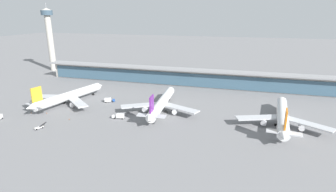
{
  "coord_description": "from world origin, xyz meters",
  "views": [
    {
      "loc": [
        47.01,
        -149.74,
        61.2
      ],
      "look_at": [
        0.0,
        14.17,
        8.13
      ],
      "focal_mm": 28.55,
      "sensor_mm": 36.0,
      "label": 1
    }
  ],
  "objects": [
    {
      "name": "ground_plane",
      "position": [
        0.0,
        0.0,
        0.0
      ],
      "size": [
        1200.0,
        1200.0,
        0.0
      ],
      "primitive_type": "plane",
      "color": "slate"
    },
    {
      "name": "airliner_left_stand",
      "position": [
        -69.37,
        2.4,
        5.57
      ],
      "size": [
        49.79,
        65.77,
        17.69
      ],
      "color": "white",
      "rests_on": "ground"
    },
    {
      "name": "airliner_centre_stand",
      "position": [
        -1.97,
        5.79,
        5.57
      ],
      "size": [
        50.98,
        66.45,
        17.69
      ],
      "color": "white",
      "rests_on": "ground"
    },
    {
      "name": "airliner_right_stand",
      "position": [
        70.54,
        2.39,
        5.57
      ],
      "size": [
        50.9,
        66.46,
        17.69
      ],
      "color": "white",
      "rests_on": "ground"
    },
    {
      "name": "service_truck_near_nose_red",
      "position": [
        -93.37,
        -0.44,
        0.87
      ],
      "size": [
        3.13,
        3.29,
        2.05
      ],
      "color": "#B21E1E",
      "rests_on": "ground"
    },
    {
      "name": "service_truck_mid_apron_white",
      "position": [
        -58.87,
        -39.01,
        0.81
      ],
      "size": [
        4.1,
        6.74,
        2.7
      ],
      "color": "silver",
      "rests_on": "ground"
    },
    {
      "name": "service_truck_by_tail_white",
      "position": [
        -23.11,
        -13.19,
        1.69
      ],
      "size": [
        7.54,
        3.23,
        3.1
      ],
      "color": "silver",
      "rests_on": "ground"
    },
    {
      "name": "service_truck_on_taxiway_blue",
      "position": [
        -43.9,
        13.43,
        1.69
      ],
      "size": [
        7.47,
        5.64,
        3.1
      ],
      "color": "#234C9E",
      "rests_on": "ground"
    },
    {
      "name": "terminal_building",
      "position": [
        0.0,
        73.76,
        7.87
      ],
      "size": [
        269.93,
        12.8,
        15.2
      ],
      "color": "#B2ADA3",
      "rests_on": "ground"
    },
    {
      "name": "control_tower",
      "position": [
        -157.57,
        98.52,
        38.99
      ],
      "size": [
        12.0,
        12.0,
        71.5
      ],
      "color": "#B2ADA3",
      "rests_on": "ground"
    },
    {
      "name": "safety_cone_alpha",
      "position": [
        -71.21,
        -18.12,
        0.32
      ],
      "size": [
        0.62,
        0.62,
        0.7
      ],
      "color": "orange",
      "rests_on": "ground"
    },
    {
      "name": "safety_cone_bravo",
      "position": [
        -51.06,
        -23.2,
        0.32
      ],
      "size": [
        0.62,
        0.62,
        0.7
      ],
      "color": "orange",
      "rests_on": "ground"
    },
    {
      "name": "safety_cone_charlie",
      "position": [
        -81.31,
        -20.21,
        0.32
      ],
      "size": [
        0.62,
        0.62,
        0.7
      ],
      "color": "orange",
      "rests_on": "ground"
    }
  ]
}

